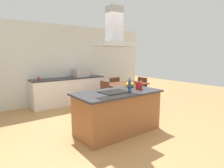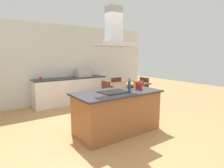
% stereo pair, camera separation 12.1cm
% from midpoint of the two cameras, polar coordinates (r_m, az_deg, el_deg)
% --- Properties ---
extents(ground, '(16.00, 16.00, 0.00)m').
position_cam_midpoint_polar(ground, '(5.46, -7.41, -9.06)').
color(ground, tan).
extents(wall_back, '(7.20, 0.10, 2.70)m').
position_cam_midpoint_polar(wall_back, '(6.80, -14.62, 5.87)').
color(wall_back, silver).
rests_on(wall_back, ground).
extents(kitchen_island, '(1.89, 0.96, 0.90)m').
position_cam_midpoint_polar(kitchen_island, '(4.12, 2.42, -8.43)').
color(kitchen_island, '#995B33').
rests_on(kitchen_island, ground).
extents(cooktop, '(0.60, 0.44, 0.01)m').
position_cam_midpoint_polar(cooktop, '(3.95, 1.37, -2.41)').
color(cooktop, black).
rests_on(cooktop, kitchen_island).
extents(tea_kettle, '(0.20, 0.15, 0.20)m').
position_cam_midpoint_polar(tea_kettle, '(4.29, 9.05, -0.52)').
color(tea_kettle, '#B21E19').
rests_on(tea_kettle, kitchen_island).
extents(olive_oil_bottle, '(0.07, 0.07, 0.26)m').
position_cam_midpoint_polar(olive_oil_bottle, '(4.20, 6.14, -0.33)').
color(olive_oil_bottle, navy).
rests_on(olive_oil_bottle, kitchen_island).
extents(mixing_bowl, '(0.23, 0.23, 0.13)m').
position_cam_midpoint_polar(mixing_bowl, '(4.59, 6.35, -0.13)').
color(mixing_bowl, gold).
rests_on(mixing_bowl, kitchen_island).
extents(back_counter, '(2.51, 0.62, 0.90)m').
position_cam_midpoint_polar(back_counter, '(6.63, -11.88, -1.95)').
color(back_counter, white).
rests_on(back_counter, ground).
extents(countertop_microwave, '(0.50, 0.38, 0.28)m').
position_cam_midpoint_polar(countertop_microwave, '(6.74, -8.39, 3.39)').
color(countertop_microwave, '#B2AFAA').
rests_on(countertop_microwave, back_counter).
extents(coffee_mug_red, '(0.08, 0.08, 0.09)m').
position_cam_midpoint_polar(coffee_mug_red, '(6.24, -20.50, 1.60)').
color(coffee_mug_red, red).
rests_on(coffee_mug_red, back_counter).
extents(dining_table, '(1.40, 0.90, 0.75)m').
position_cam_midpoint_polar(dining_table, '(6.14, 5.00, -0.60)').
color(dining_table, '#59331E').
rests_on(dining_table, ground).
extents(chair_facing_island, '(0.42, 0.42, 0.89)m').
position_cam_midpoint_polar(chair_facing_island, '(5.69, 9.32, -3.07)').
color(chair_facing_island, purple).
rests_on(chair_facing_island, ground).
extents(chair_facing_back_wall, '(0.42, 0.42, 0.89)m').
position_cam_midpoint_polar(chair_facing_back_wall, '(6.68, 1.29, -1.16)').
color(chair_facing_back_wall, purple).
rests_on(chair_facing_back_wall, ground).
extents(chair_at_left_end, '(0.42, 0.42, 0.89)m').
position_cam_midpoint_polar(chair_at_left_end, '(5.63, -2.15, -3.09)').
color(chair_at_left_end, purple).
rests_on(chair_at_left_end, ground).
extents(chair_at_right_end, '(0.42, 0.42, 0.89)m').
position_cam_midpoint_polar(chair_at_right_end, '(6.79, 10.88, -1.16)').
color(chair_at_right_end, purple).
rests_on(chair_at_right_end, ground).
extents(range_hood, '(0.90, 0.55, 0.78)m').
position_cam_midpoint_polar(range_hood, '(3.90, 1.44, 15.10)').
color(range_hood, '#ADADB2').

